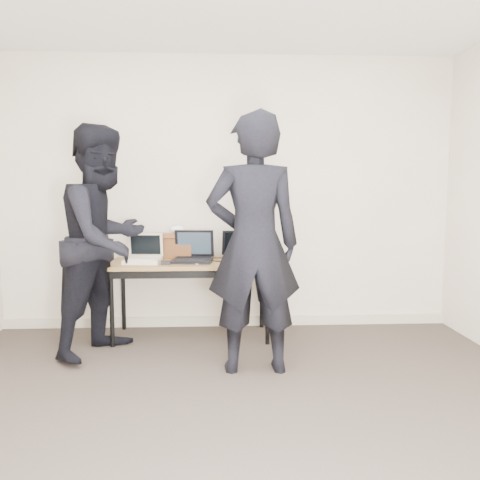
{
  "coord_description": "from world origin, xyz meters",
  "views": [
    {
      "loc": [
        -0.09,
        -2.44,
        1.38
      ],
      "look_at": [
        0.1,
        1.6,
        0.95
      ],
      "focal_mm": 35.0,
      "sensor_mm": 36.0,
      "label": 1
    }
  ],
  "objects": [
    {
      "name": "leather_satchel",
      "position": [
        -0.52,
        2.12,
        0.85
      ],
      "size": [
        0.38,
        0.21,
        0.25
      ],
      "rotation": [
        0.0,
        0.0,
        -0.11
      ],
      "color": "#593217",
      "rests_on": "desk"
    },
    {
      "name": "person_typist",
      "position": [
        0.18,
        1.04,
        0.98
      ],
      "size": [
        0.73,
        0.49,
        1.96
      ],
      "primitive_type": "imported",
      "rotation": [
        0.0,
        0.0,
        3.18
      ],
      "color": "black",
      "rests_on": "ground"
    },
    {
      "name": "person_observer",
      "position": [
        -1.04,
        1.51,
        0.96
      ],
      "size": [
        1.08,
        1.17,
        1.92
      ],
      "primitive_type": "imported",
      "rotation": [
        0.0,
        0.0,
        1.07
      ],
      "color": "black",
      "rests_on": "ground"
    },
    {
      "name": "baseboard",
      "position": [
        0.0,
        2.23,
        0.05
      ],
      "size": [
        4.5,
        0.03,
        0.1
      ],
      "primitive_type": "cube",
      "color": "beige",
      "rests_on": "ground"
    },
    {
      "name": "laptop_beige",
      "position": [
        -0.78,
        1.86,
        0.77
      ],
      "size": [
        0.34,
        0.33,
        0.26
      ],
      "rotation": [
        0.0,
        0.0,
        -0.05
      ],
      "color": "beige",
      "rests_on": "desk"
    },
    {
      "name": "cables",
      "position": [
        -0.19,
        1.87,
        0.72
      ],
      "size": [
        0.99,
        0.41,
        0.01
      ],
      "rotation": [
        0.0,
        0.0,
        -0.13
      ],
      "color": "black",
      "rests_on": "desk"
    },
    {
      "name": "desk",
      "position": [
        -0.34,
        1.89,
        0.66
      ],
      "size": [
        1.51,
        0.66,
        0.72
      ],
      "rotation": [
        0.0,
        0.0,
        0.01
      ],
      "color": "brown",
      "rests_on": "ground"
    },
    {
      "name": "laptop_right",
      "position": [
        0.14,
        2.05,
        0.78
      ],
      "size": [
        0.4,
        0.38,
        0.27
      ],
      "rotation": [
        0.0,
        0.0,
        0.09
      ],
      "color": "black",
      "rests_on": "desk"
    },
    {
      "name": "laptop_center",
      "position": [
        -0.33,
        1.92,
        0.78
      ],
      "size": [
        0.4,
        0.39,
        0.29
      ],
      "rotation": [
        0.0,
        0.0,
        -0.09
      ],
      "color": "black",
      "rests_on": "desk"
    },
    {
      "name": "power_brick",
      "position": [
        -0.56,
        1.72,
        0.74
      ],
      "size": [
        0.08,
        0.05,
        0.03
      ],
      "primitive_type": "cube",
      "rotation": [
        0.0,
        0.0,
        0.03
      ],
      "color": "black",
      "rests_on": "desk"
    },
    {
      "name": "tissue",
      "position": [
        -0.49,
        2.12,
        1.0
      ],
      "size": [
        0.13,
        0.1,
        0.08
      ],
      "primitive_type": "ellipsoid",
      "rotation": [
        0.0,
        0.0,
        0.01
      ],
      "color": "white",
      "rests_on": "leather_satchel"
    },
    {
      "name": "room",
      "position": [
        0.0,
        0.0,
        1.35
      ],
      "size": [
        4.6,
        4.6,
        2.8
      ],
      "color": "#3C342E",
      "rests_on": "ground"
    },
    {
      "name": "equipment_box",
      "position": [
        0.29,
        2.08,
        0.79
      ],
      "size": [
        0.27,
        0.24,
        0.14
      ],
      "primitive_type": "cube",
      "rotation": [
        0.0,
        0.0,
        -0.14
      ],
      "color": "black",
      "rests_on": "desk"
    }
  ]
}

